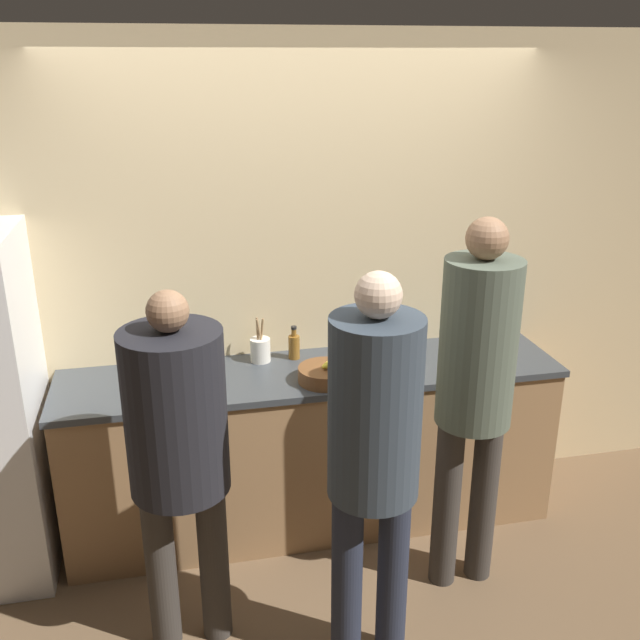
# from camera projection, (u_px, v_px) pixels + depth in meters

# --- Properties ---
(ground_plane) EXTENTS (14.00, 14.00, 0.00)m
(ground_plane) POSITION_uv_depth(u_px,v_px,m) (326.00, 556.00, 3.73)
(ground_plane) COLOR brown
(wall_back) EXTENTS (5.20, 0.06, 2.60)m
(wall_back) POSITION_uv_depth(u_px,v_px,m) (300.00, 283.00, 3.87)
(wall_back) COLOR #D6BC8C
(wall_back) RESTS_ON ground_plane
(counter) EXTENTS (2.62, 0.63, 0.92)m
(counter) POSITION_uv_depth(u_px,v_px,m) (312.00, 446.00, 3.89)
(counter) COLOR #9E754C
(counter) RESTS_ON ground_plane
(person_left) EXTENTS (0.41, 0.41, 1.64)m
(person_left) POSITION_uv_depth(u_px,v_px,m) (178.00, 439.00, 2.87)
(person_left) COLOR #38332D
(person_left) RESTS_ON ground_plane
(person_center) EXTENTS (0.36, 0.36, 1.75)m
(person_center) POSITION_uv_depth(u_px,v_px,m) (374.00, 444.00, 2.75)
(person_center) COLOR #232838
(person_center) RESTS_ON ground_plane
(person_right) EXTENTS (0.35, 0.35, 1.84)m
(person_right) POSITION_uv_depth(u_px,v_px,m) (475.00, 378.00, 3.21)
(person_right) COLOR #38332D
(person_right) RESTS_ON ground_plane
(fruit_bowl) EXTENTS (0.28, 0.28, 0.12)m
(fruit_bowl) POSITION_uv_depth(u_px,v_px,m) (326.00, 374.00, 3.58)
(fruit_bowl) COLOR brown
(fruit_bowl) RESTS_ON counter
(utensil_crock) EXTENTS (0.11, 0.11, 0.24)m
(utensil_crock) POSITION_uv_depth(u_px,v_px,m) (260.00, 349.00, 3.80)
(utensil_crock) COLOR silver
(utensil_crock) RESTS_ON counter
(bottle_green) EXTENTS (0.06, 0.06, 0.21)m
(bottle_green) POSITION_uv_depth(u_px,v_px,m) (183.00, 361.00, 3.61)
(bottle_green) COLOR #236033
(bottle_green) RESTS_ON counter
(bottle_amber) EXTENTS (0.06, 0.06, 0.18)m
(bottle_amber) POSITION_uv_depth(u_px,v_px,m) (294.00, 346.00, 3.83)
(bottle_amber) COLOR brown
(bottle_amber) RESTS_ON counter
(cup_white) EXTENTS (0.07, 0.07, 0.08)m
(cup_white) POSITION_uv_depth(u_px,v_px,m) (394.00, 366.00, 3.67)
(cup_white) COLOR white
(cup_white) RESTS_ON counter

